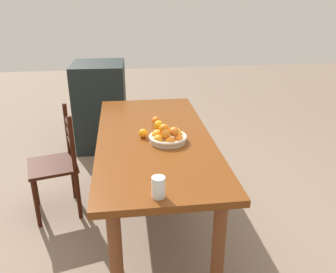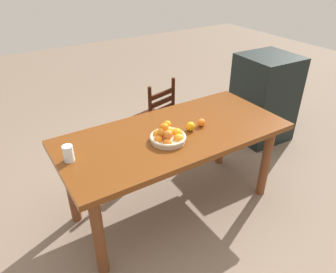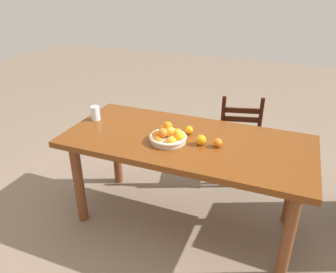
# 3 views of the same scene
# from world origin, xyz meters

# --- Properties ---
(ground_plane) EXTENTS (12.00, 12.00, 0.00)m
(ground_plane) POSITION_xyz_m (0.00, 0.00, 0.00)
(ground_plane) COLOR #7A6756
(dining_table) EXTENTS (1.85, 0.85, 0.78)m
(dining_table) POSITION_xyz_m (0.00, 0.00, 0.67)
(dining_table) COLOR #673210
(dining_table) RESTS_ON ground
(chair_near_window) EXTENTS (0.47, 0.47, 0.92)m
(chair_near_window) POSITION_xyz_m (0.26, 0.79, 0.45)
(chair_near_window) COLOR black
(chair_near_window) RESTS_ON ground
(cabinet) EXTENTS (0.62, 0.61, 1.02)m
(cabinet) POSITION_xyz_m (1.60, 0.49, 0.51)
(cabinet) COLOR black
(cabinet) RESTS_ON ground
(fruit_bowl) EXTENTS (0.28, 0.28, 0.15)m
(fruit_bowl) POSITION_xyz_m (-0.11, -0.09, 0.82)
(fruit_bowl) COLOR beige
(fruit_bowl) RESTS_ON dining_table
(orange_loose_0) EXTENTS (0.06, 0.06, 0.06)m
(orange_loose_0) POSITION_xyz_m (0.25, -0.04, 0.81)
(orange_loose_0) COLOR orange
(orange_loose_0) RESTS_ON dining_table
(orange_loose_1) EXTENTS (0.07, 0.07, 0.07)m
(orange_loose_1) POSITION_xyz_m (0.13, -0.05, 0.82)
(orange_loose_1) COLOR orange
(orange_loose_1) RESTS_ON dining_table
(orange_loose_2) EXTENTS (0.07, 0.07, 0.07)m
(orange_loose_2) POSITION_xyz_m (-0.01, 0.08, 0.81)
(orange_loose_2) COLOR orange
(orange_loose_2) RESTS_ON dining_table
(drinking_glass) EXTENTS (0.07, 0.07, 0.12)m
(drinking_glass) POSITION_xyz_m (-0.83, 0.05, 0.84)
(drinking_glass) COLOR silver
(drinking_glass) RESTS_ON dining_table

